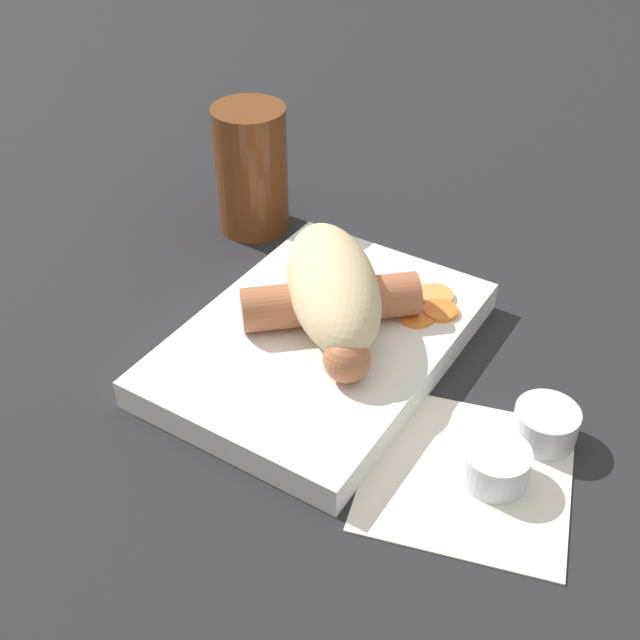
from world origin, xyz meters
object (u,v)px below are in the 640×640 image
Objects in this scene: sausage at (330,301)px; condiment_cup_near at (495,467)px; condiment_cup_far at (545,427)px; food_tray at (320,342)px; bread_roll at (336,287)px; drink_glass at (251,170)px.

sausage is 3.05× the size of condiment_cup_near.
sausage is at bearing 86.81° from condiment_cup_far.
bread_roll is at bearing -10.36° from food_tray.
condiment_cup_far is (0.05, -0.02, 0.00)m from condiment_cup_near.
food_tray is 1.61× the size of bread_roll.
condiment_cup_near is 0.37× the size of drink_glass.
sausage is 0.19m from condiment_cup_far.
condiment_cup_far is at bearing -88.29° from food_tray.
drink_glass reaches higher than condiment_cup_far.
sausage is 0.19m from condiment_cup_near.
bread_roll is 3.58× the size of condiment_cup_far.
drink_glass is at bearing 69.91° from condiment_cup_far.
food_tray is 0.05m from bread_roll.
condiment_cup_far is at bearing -94.09° from bread_roll.
bread_roll is at bearing -57.96° from sausage.
food_tray is at bearing -176.95° from sausage.
sausage is 1.13× the size of drink_glass.
bread_roll is 0.20m from drink_glass.
condiment_cup_far is 0.37m from drink_glass.
condiment_cup_near is at bearing -111.92° from bread_roll.
condiment_cup_near is 0.06m from condiment_cup_far.
condiment_cup_far is (-0.01, -0.19, -0.03)m from sausage.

